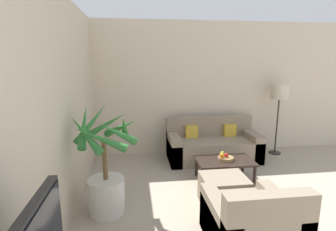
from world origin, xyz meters
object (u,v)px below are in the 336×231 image
object	(u,v)px
armchair	(251,225)
apple_green	(223,153)
apple_red	(226,155)
coffee_table	(225,163)
fruit_bowl	(226,158)
floor_lamp	(280,95)
orange_fruit	(222,155)
potted_palm	(106,174)
sofa_loveseat	(213,146)
ottoman	(224,191)

from	to	relation	value
armchair	apple_green	bearing A→B (deg)	81.03
apple_red	apple_green	world-z (taller)	apple_green
coffee_table	fruit_bowl	distance (m)	0.07
floor_lamp	orange_fruit	size ratio (longest dim) A/B	19.06
potted_palm	sofa_loveseat	bearing A→B (deg)	41.04
sofa_loveseat	orange_fruit	bearing A→B (deg)	-98.25
apple_red	coffee_table	bearing A→B (deg)	-157.87
sofa_loveseat	apple_red	bearing A→B (deg)	-93.37
potted_palm	apple_red	bearing A→B (deg)	21.53
floor_lamp	ottoman	xyz separation A→B (m)	(-1.75, -1.81, -1.03)
floor_lamp	apple_red	world-z (taller)	floor_lamp
floor_lamp	apple_green	bearing A→B (deg)	-146.44
orange_fruit	armchair	xyz separation A→B (m)	(-0.22, -1.57, -0.16)
coffee_table	orange_fruit	distance (m)	0.14
floor_lamp	fruit_bowl	world-z (taller)	floor_lamp
floor_lamp	armchair	xyz separation A→B (m)	(-1.76, -2.65, -0.97)
potted_palm	sofa_loveseat	world-z (taller)	potted_palm
potted_palm	orange_fruit	world-z (taller)	potted_palm
orange_fruit	armchair	size ratio (longest dim) A/B	0.09
floor_lamp	orange_fruit	bearing A→B (deg)	-144.88
coffee_table	apple_green	world-z (taller)	apple_green
fruit_bowl	apple_red	bearing A→B (deg)	-4.41
ottoman	coffee_table	bearing A→B (deg)	69.90
floor_lamp	coffee_table	size ratio (longest dim) A/B	1.59
floor_lamp	potted_palm	bearing A→B (deg)	-151.44
apple_green	floor_lamp	bearing A→B (deg)	33.56
apple_green	armchair	distance (m)	1.69
apple_red	fruit_bowl	bearing A→B (deg)	175.59
apple_red	orange_fruit	distance (m)	0.08
floor_lamp	fruit_bowl	size ratio (longest dim) A/B	5.84
orange_fruit	armchair	world-z (taller)	armchair
fruit_bowl	apple_red	world-z (taller)	apple_red
coffee_table	sofa_loveseat	bearing A→B (deg)	85.03
armchair	ottoman	world-z (taller)	armchair
apple_green	orange_fruit	bearing A→B (deg)	-116.02
coffee_table	ottoman	world-z (taller)	ottoman
apple_red	ottoman	bearing A→B (deg)	-111.64
sofa_loveseat	coffee_table	size ratio (longest dim) A/B	1.92
potted_palm	apple_green	bearing A→B (deg)	23.98
potted_palm	ottoman	distance (m)	1.57
floor_lamp	apple_green	xyz separation A→B (m)	(-1.50, -0.99, -0.81)
potted_palm	ottoman	xyz separation A→B (m)	(1.54, -0.02, -0.33)
ottoman	apple_green	bearing A→B (deg)	72.55
coffee_table	armchair	world-z (taller)	armchair
coffee_table	orange_fruit	size ratio (longest dim) A/B	11.97
orange_fruit	ottoman	world-z (taller)	orange_fruit
fruit_bowl	orange_fruit	world-z (taller)	orange_fruit
potted_palm	floor_lamp	size ratio (longest dim) A/B	0.97
fruit_bowl	ottoman	xyz separation A→B (m)	(-0.28, -0.74, -0.16)
sofa_loveseat	coffee_table	xyz separation A→B (m)	(-0.08, -0.93, 0.02)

